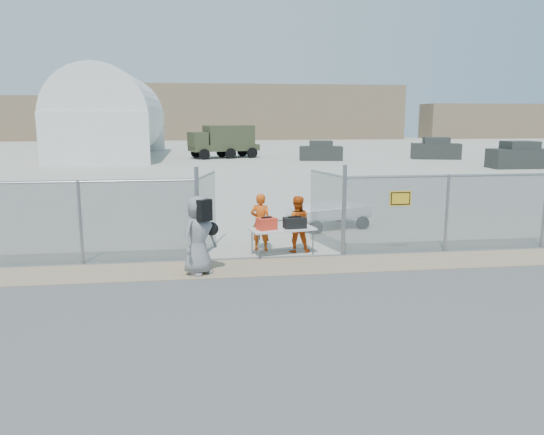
{
  "coord_description": "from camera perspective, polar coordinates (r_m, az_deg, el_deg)",
  "views": [
    {
      "loc": [
        -1.89,
        -11.96,
        3.79
      ],
      "look_at": [
        0.0,
        2.0,
        1.1
      ],
      "focal_mm": 35.0,
      "sensor_mm": 36.0,
      "label": 1
    }
  ],
  "objects": [
    {
      "name": "distant_hills",
      "position": [
        90.23,
        -3.39,
        11.23
      ],
      "size": [
        140.0,
        6.0,
        9.0
      ],
      "primitive_type": null,
      "color": "#7F684F",
      "rests_on": "ground"
    },
    {
      "name": "black_duffel",
      "position": [
        14.65,
        2.46,
        -0.57
      ],
      "size": [
        0.64,
        0.41,
        0.29
      ],
      "primitive_type": "cube",
      "rotation": [
        0.0,
        0.0,
        0.09
      ],
      "color": "black",
      "rests_on": "folding_table"
    },
    {
      "name": "parked_vehicle_far",
      "position": [
        43.65,
        25.03,
        6.1
      ],
      "size": [
        4.37,
        2.05,
        1.96
      ],
      "primitive_type": null,
      "rotation": [
        0.0,
        0.0,
        -0.02
      ],
      "color": "#2B2E2B",
      "rests_on": "ground"
    },
    {
      "name": "military_truck",
      "position": [
        49.71,
        -5.19,
        8.11
      ],
      "size": [
        6.68,
        4.1,
        2.99
      ],
      "primitive_type": null,
      "rotation": [
        0.0,
        0.0,
        0.31
      ],
      "color": "#3A4027",
      "rests_on": "ground"
    },
    {
      "name": "security_worker_left",
      "position": [
        15.1,
        -1.22,
        -0.5
      ],
      "size": [
        0.71,
        0.61,
        1.66
      ],
      "primitive_type": "imported",
      "rotation": [
        0.0,
        0.0,
        2.73
      ],
      "color": "#D84E0F",
      "rests_on": "ground"
    },
    {
      "name": "orange_bag",
      "position": [
        14.43,
        -0.59,
        -0.68
      ],
      "size": [
        0.59,
        0.5,
        0.32
      ],
      "primitive_type": "cube",
      "rotation": [
        0.0,
        0.0,
        0.37
      ],
      "color": "red",
      "rests_on": "folding_table"
    },
    {
      "name": "visitor",
      "position": [
        12.92,
        -7.91,
        -1.92
      ],
      "size": [
        1.11,
        1.09,
        1.93
      ],
      "primitive_type": "imported",
      "rotation": [
        0.0,
        0.0,
        0.74
      ],
      "color": "gray",
      "rests_on": "ground"
    },
    {
      "name": "quonset_hangar",
      "position": [
        52.59,
        -16.87,
        10.57
      ],
      "size": [
        9.0,
        18.0,
        8.0
      ],
      "primitive_type": null,
      "color": "white",
      "rests_on": "ground"
    },
    {
      "name": "tarmac_inside",
      "position": [
        54.13,
        -5.73,
        6.74
      ],
      "size": [
        160.0,
        80.0,
        0.01
      ],
      "primitive_type": "cube",
      "color": "#A8A898",
      "rests_on": "ground"
    },
    {
      "name": "chain_link_fence",
      "position": [
        14.34,
        0.0,
        0.0
      ],
      "size": [
        40.0,
        0.2,
        2.2
      ],
      "primitive_type": null,
      "color": "gray",
      "rests_on": "ground"
    },
    {
      "name": "parked_vehicle_near",
      "position": [
        46.97,
        5.27,
        7.15
      ],
      "size": [
        3.91,
        2.2,
        1.67
      ],
      "primitive_type": null,
      "rotation": [
        0.0,
        0.0,
        -0.15
      ],
      "color": "#2B2E2B",
      "rests_on": "ground"
    },
    {
      "name": "security_worker_right",
      "position": [
        14.95,
        2.68,
        -0.72
      ],
      "size": [
        0.85,
        0.7,
        1.61
      ],
      "primitive_type": "imported",
      "rotation": [
        0.0,
        0.0,
        3.02
      ],
      "color": "#D84E0F",
      "rests_on": "ground"
    },
    {
      "name": "parked_vehicle_mid",
      "position": [
        50.6,
        17.2,
        7.11
      ],
      "size": [
        4.58,
        2.97,
        1.91
      ],
      "primitive_type": null,
      "rotation": [
        0.0,
        0.0,
        -0.27
      ],
      "color": "#2B2E2B",
      "rests_on": "ground"
    },
    {
      "name": "ground",
      "position": [
        12.69,
        1.22,
        -6.57
      ],
      "size": [
        160.0,
        160.0,
        0.0
      ],
      "primitive_type": "plane",
      "color": "#4C4C4C"
    },
    {
      "name": "dirt_strip",
      "position": [
        13.63,
        0.57,
        -5.3
      ],
      "size": [
        44.0,
        1.6,
        0.01
      ],
      "primitive_type": "cube",
      "color": "#998363",
      "rests_on": "ground"
    },
    {
      "name": "folding_table",
      "position": [
        14.7,
        1.13,
        -2.61
      ],
      "size": [
        1.9,
        1.1,
        0.76
      ],
      "primitive_type": null,
      "rotation": [
        0.0,
        0.0,
        0.21
      ],
      "color": "silver",
      "rests_on": "ground"
    },
    {
      "name": "utility_trailer",
      "position": [
        18.4,
        6.1,
        0.15
      ],
      "size": [
        3.72,
        2.64,
        0.81
      ],
      "primitive_type": null,
      "rotation": [
        0.0,
        0.0,
        0.3
      ],
      "color": "silver",
      "rests_on": "ground"
    }
  ]
}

